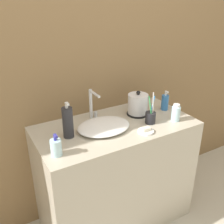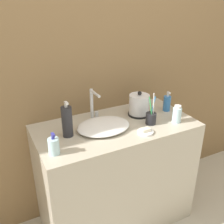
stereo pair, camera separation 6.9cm
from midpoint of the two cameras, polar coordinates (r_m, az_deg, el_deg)
The scene contains 11 objects.
wall_back at distance 1.80m, azimuth -2.36°, elevation 15.13°, with size 6.00×0.04×2.60m.
vanity_counter at distance 1.94m, azimuth 1.82°, elevation -13.46°, with size 1.05×0.53×0.81m.
sink_basin at distance 1.66m, azimuth -0.67°, elevation -3.08°, with size 0.34×0.27×0.04m.
faucet at distance 1.76m, azimuth -2.98°, elevation 2.00°, with size 0.06×0.14×0.21m.
electric_kettle at distance 1.84m, azimuth 6.98°, elevation 1.36°, with size 0.15×0.15×0.18m.
toothbrush_cup at distance 1.74m, azimuth 9.61°, elevation -1.26°, with size 0.07×0.07×0.22m.
lotion_bottle at distance 1.95m, azimuth 12.87°, elevation 1.88°, with size 0.05×0.05×0.15m.
shampoo_bottle at distance 1.79m, azimuth 15.04°, elevation -0.50°, with size 0.06×0.06×0.12m.
mouthwash_bottle at distance 1.43m, azimuth -11.20°, elevation -7.27°, with size 0.06×0.06×0.13m.
hand_cream_bottle at distance 1.57m, azimuth -8.50°, elevation -2.06°, with size 0.06×0.06×0.23m.
soap_dish at distance 1.64m, azimuth 8.47°, elevation -4.22°, with size 0.10×0.10×0.03m.
Camera 2 is at (-0.72, -1.07, 1.61)m, focal length 42.00 mm.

